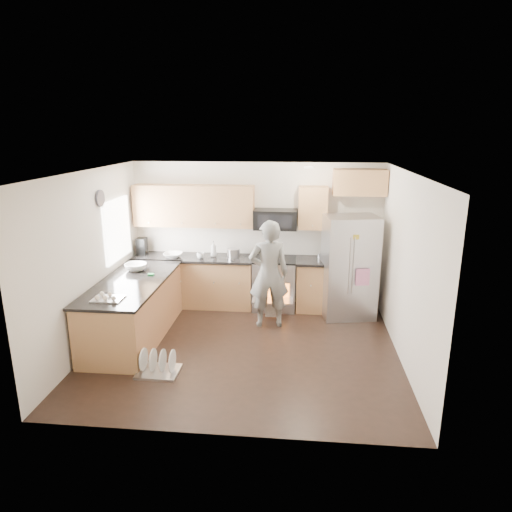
# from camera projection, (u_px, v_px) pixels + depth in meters

# --- Properties ---
(ground) EXTENTS (4.50, 4.50, 0.00)m
(ground) POSITION_uv_depth(u_px,v_px,m) (244.00, 349.00, 6.79)
(ground) COLOR black
(ground) RESTS_ON ground
(room_shell) EXTENTS (4.54, 4.04, 2.62)m
(room_shell) POSITION_uv_depth(u_px,v_px,m) (240.00, 239.00, 6.36)
(room_shell) COLOR silver
(room_shell) RESTS_ON ground
(back_cabinet_run) EXTENTS (4.45, 0.64, 2.50)m
(back_cabinet_run) POSITION_uv_depth(u_px,v_px,m) (223.00, 254.00, 8.26)
(back_cabinet_run) COLOR #B67348
(back_cabinet_run) RESTS_ON ground
(peninsula) EXTENTS (0.96, 2.36, 1.04)m
(peninsula) POSITION_uv_depth(u_px,v_px,m) (134.00, 309.00, 7.07)
(peninsula) COLOR #B67348
(peninsula) RESTS_ON ground
(stove_range) EXTENTS (0.76, 0.97, 1.79)m
(stove_range) POSITION_uv_depth(u_px,v_px,m) (274.00, 272.00, 8.20)
(stove_range) COLOR #B7B7BC
(stove_range) RESTS_ON ground
(refrigerator) EXTENTS (0.97, 0.81, 1.77)m
(refrigerator) POSITION_uv_depth(u_px,v_px,m) (349.00, 267.00, 7.79)
(refrigerator) COLOR #B7B7BC
(refrigerator) RESTS_ON ground
(person) EXTENTS (0.72, 0.53, 1.78)m
(person) POSITION_uv_depth(u_px,v_px,m) (269.00, 274.00, 7.38)
(person) COLOR gray
(person) RESTS_ON ground
(dish_rack) EXTENTS (0.55, 0.45, 0.34)m
(dish_rack) POSITION_uv_depth(u_px,v_px,m) (158.00, 367.00, 6.10)
(dish_rack) COLOR #B7B7BC
(dish_rack) RESTS_ON ground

